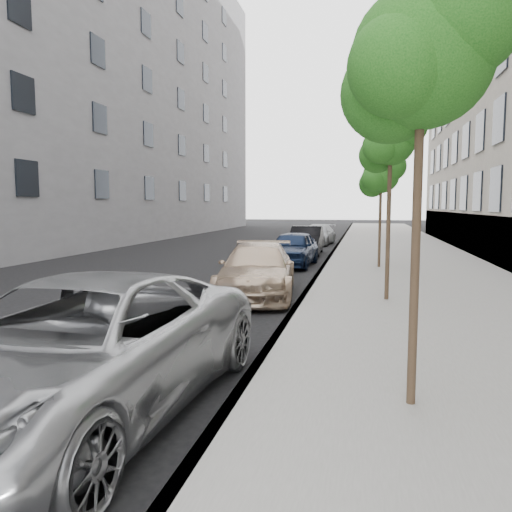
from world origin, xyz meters
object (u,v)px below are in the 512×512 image
(tree_far, at_px, (382,175))
(tree_mid, at_px, (392,141))
(tree_near, at_px, (425,57))
(minivan, at_px, (80,349))
(suv, at_px, (257,270))
(sedan_black, at_px, (306,240))
(sedan_blue, at_px, (293,249))
(sedan_rear, at_px, (318,235))

(tree_far, bearing_deg, tree_mid, -90.00)
(tree_near, xyz_separation_m, minivan, (-3.70, -0.83, -3.18))
(suv, bearing_deg, sedan_black, 83.02)
(tree_far, xyz_separation_m, suv, (-3.33, -5.99, -2.79))
(sedan_black, bearing_deg, suv, -91.43)
(tree_far, relative_size, minivan, 0.73)
(tree_mid, xyz_separation_m, sedan_blue, (-3.33, 7.23, -3.19))
(tree_near, xyz_separation_m, sedan_blue, (-3.33, 13.73, -3.28))
(suv, bearing_deg, sedan_blue, 83.02)
(minivan, distance_m, sedan_blue, 14.57)
(suv, bearing_deg, minivan, -99.67)
(tree_near, xyz_separation_m, sedan_black, (-3.33, 18.46, -3.28))
(suv, height_order, sedan_black, sedan_black)
(sedan_blue, bearing_deg, suv, -87.29)
(suv, relative_size, sedan_black, 1.13)
(tree_near, height_order, suv, tree_near)
(suv, bearing_deg, sedan_rear, 83.02)
(tree_near, distance_m, sedan_rear, 25.12)
(tree_mid, distance_m, sedan_black, 12.82)
(tree_mid, relative_size, sedan_black, 1.08)
(tree_near, distance_m, sedan_black, 19.05)
(sedan_black, relative_size, sedan_rear, 0.98)
(sedan_rear, bearing_deg, tree_far, -68.41)
(tree_mid, relative_size, sedan_rear, 1.06)
(sedan_blue, bearing_deg, minivan, -88.74)
(minivan, bearing_deg, suv, 90.92)
(tree_near, height_order, sedan_rear, tree_near)
(sedan_blue, height_order, sedan_rear, sedan_blue)
(suv, distance_m, sedan_black, 11.45)
(tree_mid, height_order, sedan_rear, tree_mid)
(tree_far, distance_m, suv, 7.40)
(tree_far, relative_size, sedan_blue, 1.02)
(tree_far, height_order, sedan_black, tree_far)
(sedan_black, bearing_deg, tree_mid, -75.89)
(tree_far, bearing_deg, sedan_rear, 105.91)
(tree_far, distance_m, sedan_black, 6.98)
(tree_mid, relative_size, suv, 0.95)
(minivan, distance_m, suv, 7.85)
(tree_mid, bearing_deg, tree_far, 90.00)
(tree_far, height_order, sedan_blue, tree_far)
(tree_far, distance_m, sedan_blue, 4.40)
(tree_near, relative_size, sedan_blue, 1.16)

